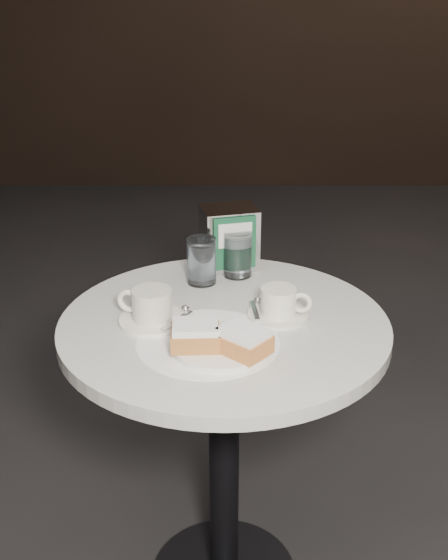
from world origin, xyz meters
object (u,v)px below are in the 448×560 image
water_glass_left (202,261)px  napkin_dispenser (229,238)px  beignet_plate (220,342)px  water_glass_right (237,254)px  coffee_cup_left (152,308)px  cafe_table (224,399)px  coffee_cup_right (279,305)px

water_glass_left → napkin_dispenser: (0.07, 0.10, 0.02)m
beignet_plate → water_glass_left: (-0.04, 0.33, 0.03)m
beignet_plate → napkin_dispenser: napkin_dispenser is taller
water_glass_left → beignet_plate: bearing=-82.4°
beignet_plate → water_glass_right: size_ratio=2.09×
coffee_cup_left → napkin_dispenser: size_ratio=1.19×
cafe_table → coffee_cup_left: bearing=-177.3°
coffee_cup_right → napkin_dispenser: 0.30m
coffee_cup_left → beignet_plate: bearing=-24.0°
cafe_table → napkin_dispenser: (0.01, 0.29, 0.27)m
coffee_cup_left → coffee_cup_right: coffee_cup_left is taller
beignet_plate → coffee_cup_right: size_ratio=1.55×
water_glass_right → cafe_table: bearing=-97.7°
coffee_cup_right → napkin_dispenser: bearing=120.3°
water_glass_left → napkin_dispenser: 0.12m
beignet_plate → napkin_dispenser: size_ratio=1.53×
cafe_table → water_glass_right: (0.03, 0.24, 0.25)m
water_glass_right → coffee_cup_left: bearing=-126.7°
coffee_cup_left → cafe_table: bearing=20.5°
cafe_table → water_glass_right: 0.35m
water_glass_left → water_glass_right: water_glass_right is taller
coffee_cup_right → water_glass_right: (-0.08, 0.22, 0.02)m
water_glass_left → napkin_dispenser: napkin_dispenser is taller
beignet_plate → water_glass_left: bearing=97.6°
water_glass_right → napkin_dispenser: size_ratio=0.73×
cafe_table → coffee_cup_right: coffee_cup_right is taller
coffee_cup_left → coffee_cup_right: bearing=22.6°
cafe_table → water_glass_right: size_ratio=6.68×
cafe_table → beignet_plate: beignet_plate is taller
napkin_dispenser → water_glass_left: bearing=-138.1°
water_glass_left → napkin_dispenser: size_ratio=0.73×
cafe_table → water_glass_left: water_glass_left is taller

